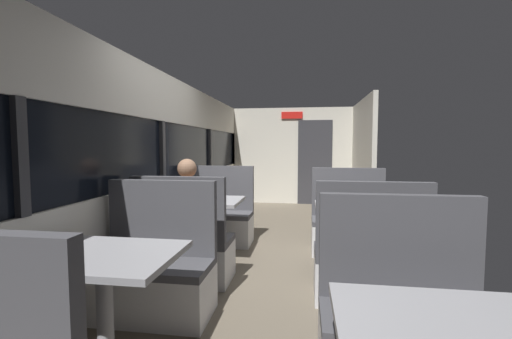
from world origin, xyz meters
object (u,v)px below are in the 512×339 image
(dining_table_rear_aisle, at_px, (357,215))
(bench_rear_aisle_facing_end, at_px, (369,266))
(seated_passenger, at_px, (187,228))
(coffee_cup_primary, at_px, (358,202))
(bench_near_window_facing_entry, at_px, (155,275))
(bench_front_aisle_facing_entry, at_px, (404,332))
(bench_rear_aisle_facing_entry, at_px, (349,228))
(dining_table_near_window, at_px, (104,269))
(bench_mid_window_facing_end, at_px, (185,250))
(bench_mid_window_facing_entry, at_px, (219,220))
(dining_table_mid_window, at_px, (204,207))

(dining_table_rear_aisle, xyz_separation_m, bench_rear_aisle_facing_end, (0.00, -0.70, -0.31))
(seated_passenger, xyz_separation_m, coffee_cup_primary, (1.79, 0.40, 0.25))
(bench_near_window_facing_entry, height_order, bench_front_aisle_facing_entry, same)
(bench_rear_aisle_facing_entry, height_order, coffee_cup_primary, bench_rear_aisle_facing_entry)
(dining_table_near_window, xyz_separation_m, bench_mid_window_facing_end, (0.00, 1.39, -0.31))
(bench_mid_window_facing_end, xyz_separation_m, bench_mid_window_facing_entry, (0.00, 1.40, 0.00))
(bench_mid_window_facing_end, distance_m, bench_rear_aisle_facing_end, 1.80)
(dining_table_rear_aisle, height_order, coffee_cup_primary, coffee_cup_primary)
(bench_rear_aisle_facing_entry, bearing_deg, bench_mid_window_facing_entry, 173.62)
(dining_table_rear_aisle, bearing_deg, bench_mid_window_facing_end, -164.41)
(coffee_cup_primary, bearing_deg, bench_near_window_facing_entry, -147.04)
(bench_front_aisle_facing_entry, bearing_deg, dining_table_near_window, -176.82)
(bench_mid_window_facing_end, bearing_deg, bench_rear_aisle_facing_end, -6.38)
(dining_table_mid_window, distance_m, seated_passenger, 0.64)
(bench_near_window_facing_entry, bearing_deg, bench_mid_window_facing_end, 90.00)
(bench_rear_aisle_facing_end, distance_m, coffee_cup_primary, 0.81)
(dining_table_mid_window, distance_m, bench_mid_window_facing_end, 0.77)
(dining_table_near_window, bearing_deg, bench_near_window_facing_entry, 90.00)
(bench_near_window_facing_entry, relative_size, dining_table_rear_aisle, 1.22)
(bench_mid_window_facing_end, bearing_deg, dining_table_rear_aisle, 15.59)
(dining_table_near_window, height_order, bench_rear_aisle_facing_end, bench_rear_aisle_facing_end)
(dining_table_near_window, relative_size, bench_mid_window_facing_entry, 0.82)
(dining_table_rear_aisle, distance_m, bench_rear_aisle_facing_end, 0.77)
(bench_mid_window_facing_entry, height_order, coffee_cup_primary, bench_mid_window_facing_entry)
(bench_mid_window_facing_end, xyz_separation_m, dining_table_rear_aisle, (1.79, 0.50, 0.31))
(bench_rear_aisle_facing_end, bearing_deg, bench_near_window_facing_entry, -164.76)
(bench_mid_window_facing_entry, distance_m, bench_front_aisle_facing_entry, 3.23)
(bench_near_window_facing_entry, distance_m, bench_mid_window_facing_entry, 2.09)
(bench_rear_aisle_facing_end, height_order, bench_rear_aisle_facing_entry, same)
(bench_rear_aisle_facing_end, distance_m, seated_passenger, 1.82)
(bench_near_window_facing_entry, distance_m, bench_mid_window_facing_end, 0.69)
(dining_table_near_window, xyz_separation_m, bench_near_window_facing_entry, (0.00, 0.70, -0.31))
(dining_table_near_window, distance_m, bench_rear_aisle_facing_entry, 3.16)
(bench_rear_aisle_facing_end, distance_m, bench_rear_aisle_facing_entry, 1.40)
(dining_table_near_window, distance_m, dining_table_rear_aisle, 2.60)
(dining_table_mid_window, relative_size, dining_table_rear_aisle, 1.00)
(bench_rear_aisle_facing_end, bearing_deg, bench_mid_window_facing_end, 173.62)
(bench_front_aisle_facing_entry, bearing_deg, bench_rear_aisle_facing_end, 90.00)
(bench_mid_window_facing_end, distance_m, bench_front_aisle_facing_entry, 2.21)
(bench_near_window_facing_entry, relative_size, seated_passenger, 0.87)
(seated_passenger, height_order, coffee_cup_primary, seated_passenger)
(bench_front_aisle_facing_entry, distance_m, bench_rear_aisle_facing_entry, 2.49)
(bench_mid_window_facing_entry, bearing_deg, bench_mid_window_facing_end, -90.00)
(dining_table_near_window, relative_size, bench_rear_aisle_facing_end, 0.82)
(bench_front_aisle_facing_entry, height_order, coffee_cup_primary, bench_front_aisle_facing_entry)
(bench_mid_window_facing_end, height_order, coffee_cup_primary, bench_mid_window_facing_end)
(dining_table_near_window, xyz_separation_m, seated_passenger, (0.00, 1.46, -0.10))
(bench_near_window_facing_entry, distance_m, bench_front_aisle_facing_entry, 1.89)
(coffee_cup_primary, bearing_deg, bench_rear_aisle_facing_end, -89.77)
(dining_table_mid_window, bearing_deg, seated_passenger, -90.00)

